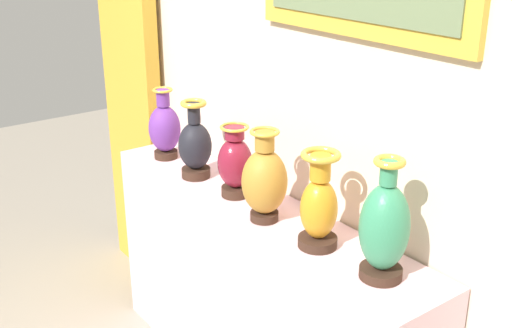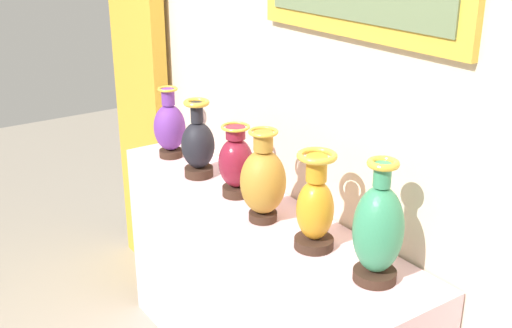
{
  "view_description": "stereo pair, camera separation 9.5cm",
  "coord_description": "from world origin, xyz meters",
  "px_view_note": "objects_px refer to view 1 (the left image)",
  "views": [
    {
      "loc": [
        1.92,
        -1.44,
        2.07
      ],
      "look_at": [
        0.0,
        0.0,
        1.13
      ],
      "focal_mm": 44.75,
      "sensor_mm": 36.0,
      "label": 1
    },
    {
      "loc": [
        1.98,
        -1.36,
        2.07
      ],
      "look_at": [
        0.0,
        0.0,
        1.13
      ],
      "focal_mm": 44.75,
      "sensor_mm": 36.0,
      "label": 2
    }
  ],
  "objects_px": {
    "vase_jade": "(384,228)",
    "vase_violet": "(165,128)",
    "vase_burgundy": "(235,163)",
    "vase_ochre": "(264,181)",
    "vase_onyx": "(195,145)",
    "vase_amber": "(319,205)"
  },
  "relations": [
    {
      "from": "vase_onyx",
      "to": "vase_amber",
      "type": "relative_size",
      "value": 0.99
    },
    {
      "from": "vase_violet",
      "to": "vase_jade",
      "type": "distance_m",
      "value": 1.41
    },
    {
      "from": "vase_amber",
      "to": "vase_jade",
      "type": "height_order",
      "value": "vase_jade"
    },
    {
      "from": "vase_violet",
      "to": "vase_onyx",
      "type": "relative_size",
      "value": 0.97
    },
    {
      "from": "vase_violet",
      "to": "vase_burgundy",
      "type": "relative_size",
      "value": 1.12
    },
    {
      "from": "vase_ochre",
      "to": "vase_amber",
      "type": "height_order",
      "value": "vase_ochre"
    },
    {
      "from": "vase_burgundy",
      "to": "vase_ochre",
      "type": "bearing_deg",
      "value": -9.41
    },
    {
      "from": "vase_violet",
      "to": "vase_amber",
      "type": "distance_m",
      "value": 1.13
    },
    {
      "from": "vase_jade",
      "to": "vase_burgundy",
      "type": "bearing_deg",
      "value": -179.71
    },
    {
      "from": "vase_burgundy",
      "to": "vase_jade",
      "type": "relative_size",
      "value": 0.74
    },
    {
      "from": "vase_burgundy",
      "to": "vase_violet",
      "type": "bearing_deg",
      "value": -178.92
    },
    {
      "from": "vase_violet",
      "to": "vase_ochre",
      "type": "relative_size",
      "value": 0.94
    },
    {
      "from": "vase_onyx",
      "to": "vase_ochre",
      "type": "relative_size",
      "value": 0.97
    },
    {
      "from": "vase_jade",
      "to": "vase_violet",
      "type": "bearing_deg",
      "value": -179.38
    },
    {
      "from": "vase_onyx",
      "to": "vase_burgundy",
      "type": "height_order",
      "value": "vase_onyx"
    },
    {
      "from": "vase_amber",
      "to": "vase_jade",
      "type": "xyz_separation_m",
      "value": [
        0.29,
        0.02,
        0.02
      ]
    },
    {
      "from": "vase_amber",
      "to": "vase_onyx",
      "type": "bearing_deg",
      "value": -179.73
    },
    {
      "from": "vase_ochre",
      "to": "vase_jade",
      "type": "distance_m",
      "value": 0.57
    },
    {
      "from": "vase_violet",
      "to": "vase_amber",
      "type": "height_order",
      "value": "vase_amber"
    },
    {
      "from": "vase_onyx",
      "to": "vase_amber",
      "type": "distance_m",
      "value": 0.83
    },
    {
      "from": "vase_onyx",
      "to": "vase_burgundy",
      "type": "distance_m",
      "value": 0.28
    },
    {
      "from": "vase_ochre",
      "to": "vase_jade",
      "type": "bearing_deg",
      "value": 4.73
    }
  ]
}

